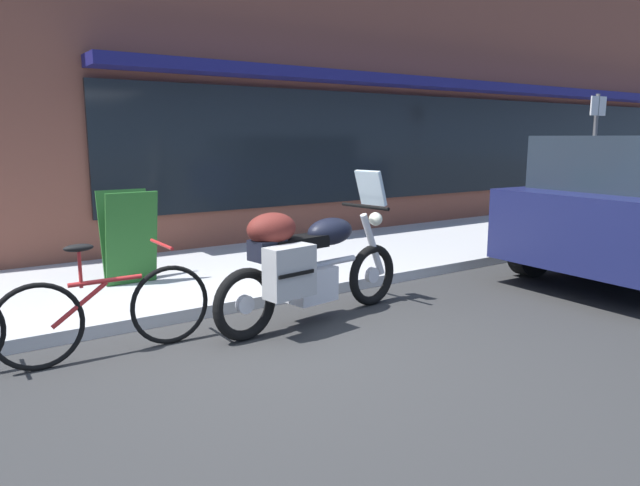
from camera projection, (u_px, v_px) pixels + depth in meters
name	position (u px, v px, depth m)	size (l,w,h in m)	color
ground_plane	(274.00, 349.00, 4.82)	(80.00, 80.00, 0.00)	#2F2F2F
storefront_building	(506.00, 55.00, 11.98)	(23.84, 0.90, 6.89)	brown
sidewalk_curb	(595.00, 220.00, 11.89)	(30.00, 2.86, 0.12)	#B2B2B2
touring_motorcycle	(307.00, 261.00, 5.35)	(2.22, 0.85, 1.39)	black
parked_bicycle	(107.00, 311.00, 4.61)	(1.69, 0.48, 0.93)	black
sandwich_board_sign	(129.00, 237.00, 6.43)	(0.55, 0.43, 1.02)	#1E511E
parking_sign_pole	(594.00, 150.00, 10.06)	(0.44, 0.07, 2.32)	#59595B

